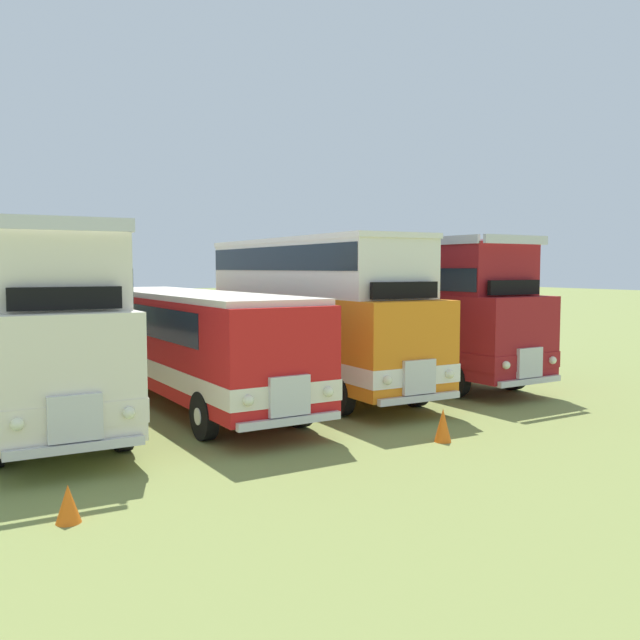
{
  "coord_description": "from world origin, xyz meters",
  "views": [
    {
      "loc": [
        0.09,
        -17.73,
        3.63
      ],
      "look_at": [
        9.69,
        -0.36,
        2.11
      ],
      "focal_mm": 38.34,
      "sensor_mm": 36.0,
      "label": 1
    }
  ],
  "objects_px": {
    "bus_sixth_in_row": "(188,338)",
    "cone_far_end": "(443,425)",
    "bus_fifth_in_row": "(32,321)",
    "cone_near_end": "(68,504)",
    "bus_seventh_in_row": "(311,307)",
    "bus_eighth_in_row": "(409,307)"
  },
  "relations": [
    {
      "from": "bus_sixth_in_row",
      "to": "cone_near_end",
      "type": "height_order",
      "value": "bus_sixth_in_row"
    },
    {
      "from": "bus_sixth_in_row",
      "to": "cone_far_end",
      "type": "xyz_separation_m",
      "value": [
        3.33,
        -6.67,
        -1.41
      ]
    },
    {
      "from": "bus_seventh_in_row",
      "to": "bus_eighth_in_row",
      "type": "distance_m",
      "value": 3.88
    },
    {
      "from": "bus_sixth_in_row",
      "to": "cone_far_end",
      "type": "bearing_deg",
      "value": -63.5
    },
    {
      "from": "bus_fifth_in_row",
      "to": "cone_near_end",
      "type": "distance_m",
      "value": 7.99
    },
    {
      "from": "bus_fifth_in_row",
      "to": "bus_eighth_in_row",
      "type": "distance_m",
      "value": 11.62
    },
    {
      "from": "bus_seventh_in_row",
      "to": "cone_near_end",
      "type": "height_order",
      "value": "bus_seventh_in_row"
    },
    {
      "from": "bus_fifth_in_row",
      "to": "bus_sixth_in_row",
      "type": "relative_size",
      "value": 1.0
    },
    {
      "from": "bus_sixth_in_row",
      "to": "bus_seventh_in_row",
      "type": "bearing_deg",
      "value": 2.52
    },
    {
      "from": "bus_seventh_in_row",
      "to": "cone_near_end",
      "type": "xyz_separation_m",
      "value": [
        -8.14,
        -7.85,
        -2.19
      ]
    },
    {
      "from": "bus_fifth_in_row",
      "to": "bus_seventh_in_row",
      "type": "relative_size",
      "value": 1.11
    },
    {
      "from": "bus_fifth_in_row",
      "to": "cone_near_end",
      "type": "bearing_deg",
      "value": -92.96
    },
    {
      "from": "bus_eighth_in_row",
      "to": "cone_far_end",
      "type": "distance_m",
      "value": 8.67
    },
    {
      "from": "cone_far_end",
      "to": "bus_sixth_in_row",
      "type": "bearing_deg",
      "value": 116.5
    },
    {
      "from": "bus_eighth_in_row",
      "to": "cone_near_end",
      "type": "relative_size",
      "value": 18.19
    },
    {
      "from": "bus_sixth_in_row",
      "to": "cone_far_end",
      "type": "distance_m",
      "value": 7.59
    },
    {
      "from": "bus_sixth_in_row",
      "to": "cone_far_end",
      "type": "height_order",
      "value": "bus_sixth_in_row"
    },
    {
      "from": "bus_fifth_in_row",
      "to": "cone_far_end",
      "type": "height_order",
      "value": "bus_fifth_in_row"
    },
    {
      "from": "bus_seventh_in_row",
      "to": "cone_far_end",
      "type": "distance_m",
      "value": 7.18
    },
    {
      "from": "bus_fifth_in_row",
      "to": "cone_near_end",
      "type": "xyz_separation_m",
      "value": [
        -0.4,
        -7.7,
        -2.08
      ]
    },
    {
      "from": "bus_eighth_in_row",
      "to": "cone_far_end",
      "type": "xyz_separation_m",
      "value": [
        -4.41,
        -7.19,
        -2.0
      ]
    },
    {
      "from": "bus_fifth_in_row",
      "to": "cone_far_end",
      "type": "bearing_deg",
      "value": -42.9
    }
  ]
}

